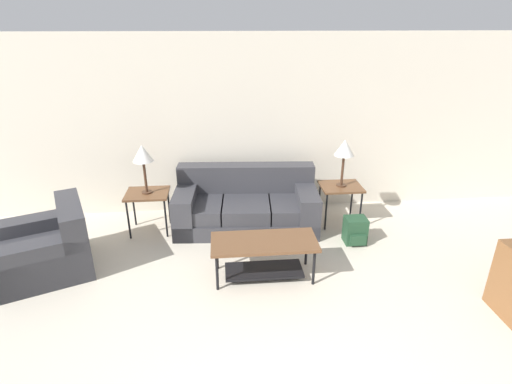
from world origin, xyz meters
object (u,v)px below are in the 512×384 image
at_px(armchair, 48,249).
at_px(coffee_table, 264,250).
at_px(side_table_right, 341,190).
at_px(table_lamp_left, 143,155).
at_px(backpack, 355,231).
at_px(couch, 246,206).
at_px(table_lamp_right, 344,149).
at_px(side_table_left, 148,197).

bearing_deg(armchair, coffee_table, -8.36).
distance_m(coffee_table, side_table_right, 1.75).
bearing_deg(table_lamp_left, backpack, -11.84).
distance_m(couch, armchair, 2.55).
bearing_deg(table_lamp_left, coffee_table, -40.11).
height_order(armchair, table_lamp_right, table_lamp_right).
xyz_separation_m(coffee_table, table_lamp_right, (1.23, 1.23, 0.77)).
height_order(side_table_left, table_lamp_right, table_lamp_right).
bearing_deg(couch, side_table_left, -177.80).
bearing_deg(coffee_table, table_lamp_left, 139.89).
bearing_deg(table_lamp_left, side_table_right, 0.00).
distance_m(side_table_right, backpack, 0.68).
distance_m(side_table_left, table_lamp_right, 2.76).
bearing_deg(table_lamp_left, armchair, -139.93).
bearing_deg(side_table_left, side_table_right, 0.00).
distance_m(coffee_table, side_table_left, 1.92).
xyz_separation_m(armchair, table_lamp_right, (3.73, 0.87, 0.84)).
bearing_deg(backpack, couch, 155.82).
bearing_deg(side_table_left, armchair, -139.93).
bearing_deg(table_lamp_left, couch, 2.20).
xyz_separation_m(armchair, side_table_right, (3.73, 0.87, 0.24)).
distance_m(table_lamp_left, backpack, 2.97).
bearing_deg(backpack, table_lamp_left, 168.16).
height_order(armchair, side_table_right, armchair).
bearing_deg(table_lamp_right, backpack, -84.34).
relative_size(couch, table_lamp_left, 3.03).
xyz_separation_m(side_table_left, table_lamp_right, (2.70, 0.00, 0.60)).
relative_size(table_lamp_right, backpack, 1.89).
xyz_separation_m(armchair, coffee_table, (2.49, -0.37, 0.06)).
bearing_deg(side_table_right, backpack, -84.34).
xyz_separation_m(armchair, backpack, (3.78, 0.29, -0.11)).
xyz_separation_m(couch, table_lamp_left, (-1.35, -0.05, 0.83)).
distance_m(coffee_table, backpack, 1.46).
xyz_separation_m(side_table_right, table_lamp_left, (-2.70, 0.00, 0.60)).
height_order(side_table_left, side_table_right, same).
relative_size(side_table_right, backpack, 1.64).
bearing_deg(couch, armchair, -158.91).
bearing_deg(side_table_right, table_lamp_right, 0.00).
bearing_deg(backpack, armchair, -175.63).
bearing_deg(side_table_left, table_lamp_right, 0.00).
bearing_deg(coffee_table, backpack, 26.97).
distance_m(side_table_left, table_lamp_left, 0.60).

